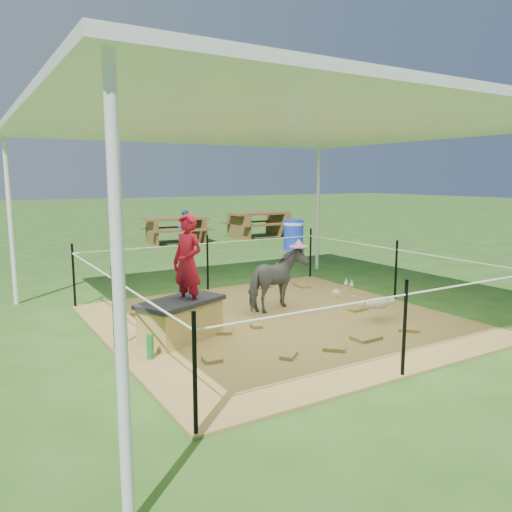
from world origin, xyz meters
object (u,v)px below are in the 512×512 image
green_bottle (150,346)px  foal (378,301)px  distant_person (185,228)px  woman (187,255)px  picnic_table_far (259,225)px  straw_bale (181,322)px  picnic_table_near (176,231)px  trash_barrel (293,235)px  pony (277,280)px

green_bottle → foal: foal is taller
foal → distant_person: 8.92m
woman → picnic_table_far: size_ratio=0.59×
straw_bale → picnic_table_near: 9.36m
foal → picnic_table_far: 10.17m
trash_barrel → picnic_table_near: bearing=127.8°
trash_barrel → picnic_table_near: (-2.29, 2.95, -0.02)m
pony → picnic_table_far: size_ratio=0.53×
straw_bale → picnic_table_far: 10.91m
woman → green_bottle: (-0.65, -0.45, -0.89)m
picnic_table_far → woman: bearing=-128.2°
pony → picnic_table_far: pony is taller
straw_bale → trash_barrel: size_ratio=1.18×
pony → picnic_table_far: bearing=-51.8°
straw_bale → distant_person: distant_person is taller
picnic_table_near → picnic_table_far: 3.01m
picnic_table_far → picnic_table_near: bearing=179.4°
trash_barrel → picnic_table_far: bearing=76.6°
foal → picnic_table_far: bearing=75.3°
distant_person → pony: bearing=54.7°
green_bottle → straw_bale: bearing=39.3°
trash_barrel → distant_person: 3.32m
green_bottle → picnic_table_near: size_ratio=0.14×
woman → pony: (1.66, 0.55, -0.58)m
green_bottle → picnic_table_near: picnic_table_near is taller
pony → distant_person: 7.90m
picnic_table_near → picnic_table_far: (3.01, 0.10, 0.03)m
straw_bale → woman: bearing=-0.0°
foal → green_bottle: bearing=-176.0°
trash_barrel → picnic_table_far: picnic_table_far is taller
straw_bale → foal: size_ratio=1.02×
straw_bale → distant_person: size_ratio=0.95×
green_bottle → trash_barrel: 8.83m
woman → picnic_table_near: bearing=136.1°
picnic_table_near → straw_bale: bearing=-106.5°
foal → picnic_table_near: 9.37m
woman → distant_person: woman is taller
woman → green_bottle: size_ratio=4.32×
woman → foal: (2.54, -0.63, -0.76)m
straw_bale → distant_person: 8.97m
pony → trash_barrel: (3.97, 5.20, -0.06)m
woman → straw_bale: bearing=-112.9°
foal → trash_barrel: trash_barrel is taller
picnic_table_far → pony: bearing=-122.0°
woman → distant_person: (3.43, 8.24, -0.54)m
woman → green_bottle: woman is taller
foal → picnic_table_far: picnic_table_far is taller
picnic_table_near → distant_person: distant_person is taller
pony → distant_person: size_ratio=1.02×
picnic_table_near → picnic_table_far: size_ratio=0.94×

